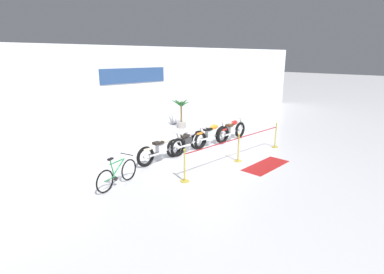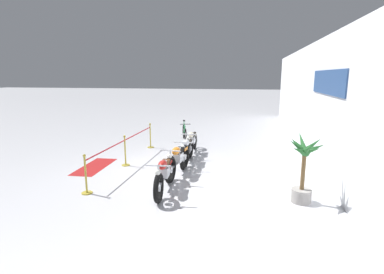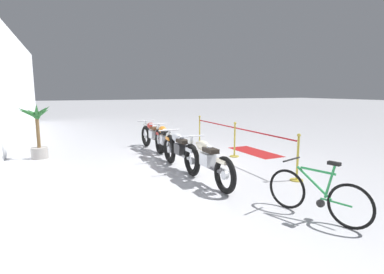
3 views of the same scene
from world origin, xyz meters
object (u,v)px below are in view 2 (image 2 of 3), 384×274
motorcycle_cream_0 (192,142)px  stanchion_mid_right (86,180)px  motorcycle_orange_2 (178,160)px  stanchion_far_left (138,140)px  motorcycle_silver_1 (187,150)px  motorcycle_red_3 (164,175)px  stanchion_mid_left (125,155)px  bicycle (185,133)px  potted_palm_left_of_row (304,167)px  floor_banner (95,167)px

motorcycle_cream_0 → stanchion_mid_right: bearing=-22.9°
motorcycle_orange_2 → stanchion_far_left: 2.72m
motorcycle_silver_1 → motorcycle_red_3: (2.68, -0.05, 0.00)m
motorcycle_orange_2 → motorcycle_red_3: bearing=-1.8°
stanchion_mid_left → stanchion_mid_right: (2.52, 0.00, 0.00)m
motorcycle_red_3 → bicycle: (-6.34, -0.82, -0.10)m
motorcycle_silver_1 → bicycle: bicycle is taller
motorcycle_red_3 → stanchion_mid_right: 2.01m
bicycle → potted_palm_left_of_row: bearing=34.0°
motorcycle_silver_1 → stanchion_mid_left: stanchion_mid_left is taller
bicycle → stanchion_mid_left: 4.44m
motorcycle_cream_0 → potted_palm_left_of_row: 5.35m
motorcycle_cream_0 → motorcycle_orange_2: bearing=1.9°
stanchion_mid_left → stanchion_mid_right: bearing=0.0°
bicycle → potted_palm_left_of_row: (6.34, 4.27, 0.53)m
motorcycle_cream_0 → stanchion_mid_left: bearing=-43.8°
stanchion_mid_left → stanchion_far_left: bearing=-180.0°
motorcycle_cream_0 → stanchion_mid_left: (1.99, -1.91, -0.11)m
motorcycle_orange_2 → stanchion_far_left: size_ratio=0.42×
motorcycle_red_3 → potted_palm_left_of_row: potted_palm_left_of_row is taller
motorcycle_cream_0 → motorcycle_silver_1: (1.35, 0.10, -0.01)m
bicycle → potted_palm_left_of_row: 7.66m
motorcycle_orange_2 → stanchion_mid_left: stanchion_mid_left is taller
bicycle → stanchion_far_left: size_ratio=0.31×
potted_palm_left_of_row → floor_banner: 6.66m
stanchion_mid_right → floor_banner: bearing=-156.0°
motorcycle_cream_0 → motorcycle_red_3: size_ratio=1.05×
motorcycle_orange_2 → bicycle: bearing=-170.1°
potted_palm_left_of_row → bicycle: bearing=-146.0°
motorcycle_red_3 → potted_palm_left_of_row: (0.00, 3.45, 0.43)m
potted_palm_left_of_row → floor_banner: bearing=-105.0°
stanchion_mid_right → motorcycle_orange_2: bearing=132.8°
motorcycle_silver_1 → stanchion_far_left: bearing=-104.9°
motorcycle_cream_0 → stanchion_mid_right: stanchion_mid_right is taller
motorcycle_cream_0 → floor_banner: 3.73m
motorcycle_red_3 → stanchion_mid_right: size_ratio=2.03×
motorcycle_cream_0 → potted_palm_left_of_row: (4.03, 3.49, 0.42)m
motorcycle_cream_0 → motorcycle_red_3: motorcycle_red_3 is taller
motorcycle_cream_0 → stanchion_mid_right: size_ratio=2.14×
motorcycle_silver_1 → motorcycle_orange_2: bearing=-0.5°
motorcycle_orange_2 → stanchion_mid_left: (-0.68, -1.99, -0.13)m
floor_banner → motorcycle_cream_0: bearing=126.5°
motorcycle_red_3 → stanchion_mid_left: 2.82m
bicycle → stanchion_far_left: bearing=-19.8°
motorcycle_silver_1 → potted_palm_left_of_row: size_ratio=1.30×
motorcycle_red_3 → motorcycle_silver_1: bearing=178.8°
stanchion_far_left → potted_palm_left_of_row: bearing=59.2°
floor_banner → stanchion_far_left: bearing=144.7°
motorcycle_orange_2 → floor_banner: bearing=-96.5°
motorcycle_cream_0 → bicycle: size_ratio=1.39×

